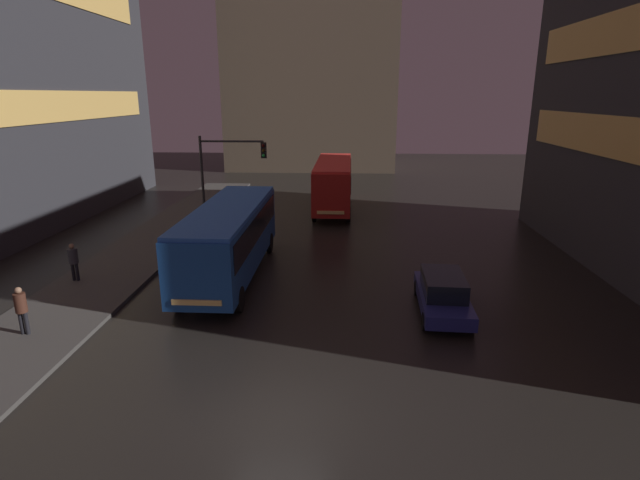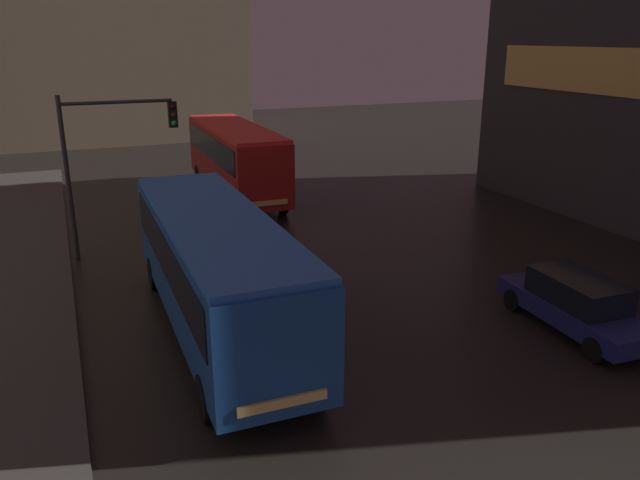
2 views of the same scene
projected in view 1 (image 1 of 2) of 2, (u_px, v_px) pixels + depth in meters
The scene contains 9 objects.
ground_plane at pixel (278, 421), 12.66m from camera, with size 120.00×120.00×0.00m, color black.
sidewalk_left at pixel (110, 275), 22.65m from camera, with size 4.00×48.00×0.15m.
building_far_backdrop at pixel (312, 52), 54.76m from camera, with size 18.07×12.00×24.97m.
bus_near at pixel (229, 234), 22.18m from camera, with size 2.69×10.43×3.25m.
bus_far at pixel (333, 180), 35.33m from camera, with size 2.58×10.18×3.46m.
car_taxi at pixel (443, 293), 18.79m from camera, with size 1.96×4.65×1.50m.
pedestrian_near at pixel (21, 306), 16.67m from camera, with size 0.41×0.41×1.69m.
pedestrian_mid at pixel (73, 259), 21.54m from camera, with size 0.57×0.57×1.67m.
traffic_light_main at pixel (226, 167), 29.01m from camera, with size 3.91×0.35×5.68m.
Camera 1 is at (1.60, -10.80, 7.97)m, focal length 28.00 mm.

